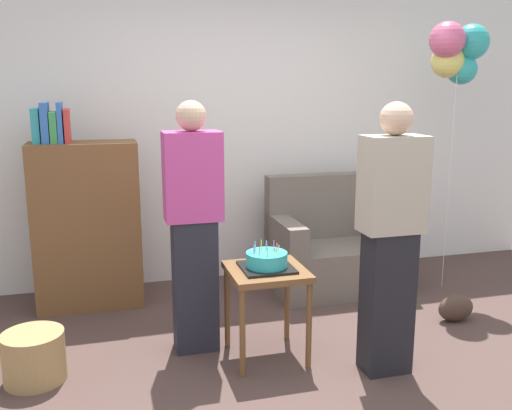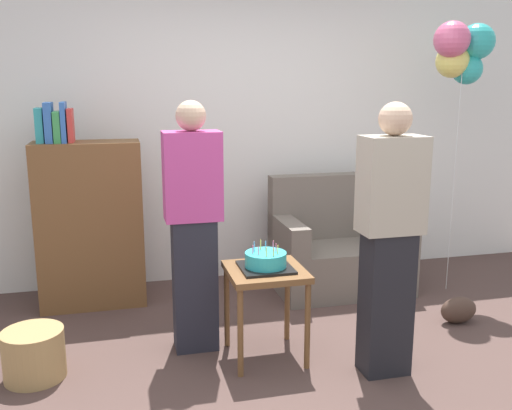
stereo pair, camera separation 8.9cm
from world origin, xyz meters
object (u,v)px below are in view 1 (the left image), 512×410
at_px(person_holding_cake, 390,239).
at_px(balloon_bunch, 457,51).
at_px(couch, 335,249).
at_px(handbag, 456,308).
at_px(side_table, 267,282).
at_px(person_blowing_candles, 194,227).
at_px(bookshelf, 86,223).
at_px(birthday_cake, 267,261).
at_px(wicker_basket, 34,357).

xyz_separation_m(person_holding_cake, balloon_bunch, (1.19, 1.21, 1.15)).
relative_size(person_holding_cake, balloon_bunch, 0.74).
relative_size(couch, person_holding_cake, 0.67).
bearing_deg(handbag, couch, 122.06).
bearing_deg(side_table, couch, 49.23).
bearing_deg(person_blowing_candles, couch, 32.06).
xyz_separation_m(couch, person_holding_cake, (-0.28, -1.44, 0.49)).
relative_size(bookshelf, birthday_cake, 4.99).
height_order(person_blowing_candles, balloon_bunch, balloon_bunch).
distance_m(person_blowing_candles, balloon_bunch, 2.61).
bearing_deg(balloon_bunch, bookshelf, 173.33).
xyz_separation_m(couch, balloon_bunch, (0.91, -0.23, 1.65)).
height_order(bookshelf, side_table, bookshelf).
relative_size(bookshelf, person_holding_cake, 0.98).
xyz_separation_m(wicker_basket, handbag, (2.92, 0.09, -0.05)).
bearing_deg(wicker_basket, side_table, -2.93).
distance_m(bookshelf, person_holding_cake, 2.35).
height_order(person_blowing_candles, person_holding_cake, same).
relative_size(couch, person_blowing_candles, 0.67).
distance_m(side_table, birthday_cake, 0.14).
xyz_separation_m(birthday_cake, handbag, (1.51, 0.16, -0.54)).
xyz_separation_m(bookshelf, person_holding_cake, (1.76, -1.56, 0.16)).
xyz_separation_m(bookshelf, balloon_bunch, (2.95, -0.34, 1.31)).
distance_m(bookshelf, birthday_cake, 1.63).
bearing_deg(side_table, balloon_bunch, 24.83).
xyz_separation_m(bookshelf, birthday_cake, (1.10, -1.20, -0.03)).
xyz_separation_m(side_table, person_holding_cake, (0.65, -0.36, 0.33)).
bearing_deg(birthday_cake, couch, 49.23).
relative_size(side_table, balloon_bunch, 0.27).
bearing_deg(wicker_basket, person_holding_cake, -11.76).
bearing_deg(person_holding_cake, birthday_cake, -17.54).
xyz_separation_m(wicker_basket, balloon_bunch, (3.25, 0.78, 1.84)).
height_order(birthday_cake, handbag, birthday_cake).
height_order(couch, bookshelf, bookshelf).
relative_size(couch, birthday_cake, 3.44).
xyz_separation_m(side_table, wicker_basket, (-1.41, 0.07, -0.35)).
xyz_separation_m(bookshelf, person_blowing_candles, (0.69, -0.96, 0.16)).
height_order(person_holding_cake, wicker_basket, person_holding_cake).
distance_m(side_table, handbag, 1.58).
height_order(person_blowing_candles, handbag, person_blowing_candles).
bearing_deg(wicker_basket, couch, 23.37).
bearing_deg(side_table, person_blowing_candles, 149.88).
height_order(couch, side_table, couch).
relative_size(side_table, wicker_basket, 1.65).
bearing_deg(handbag, person_blowing_candles, 177.62).
height_order(couch, birthday_cake, couch).
height_order(side_table, person_holding_cake, person_holding_cake).
xyz_separation_m(person_blowing_candles, person_holding_cake, (1.07, -0.60, 0.00)).
relative_size(couch, wicker_basket, 3.06).
height_order(birthday_cake, wicker_basket, birthday_cake).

